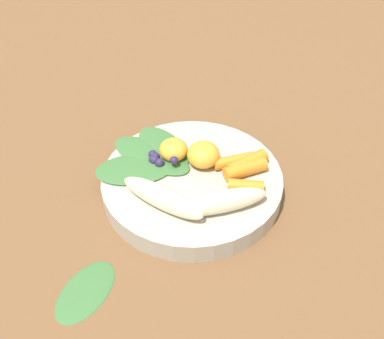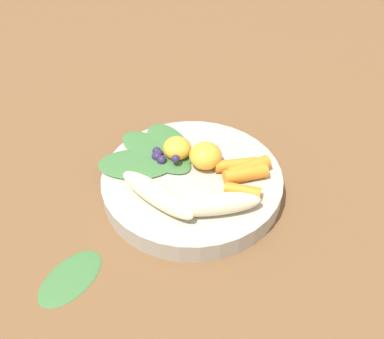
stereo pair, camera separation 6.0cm
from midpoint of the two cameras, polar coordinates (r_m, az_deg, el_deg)
name	(u,v)px [view 1 (the left image)]	position (r m, az deg, el deg)	size (l,w,h in m)	color
ground_plane	(192,190)	(0.63, -2.74, -2.80)	(2.40, 2.40, 0.00)	brown
bowl	(192,183)	(0.62, -2.78, -1.83)	(0.25, 0.25, 0.03)	#B2AD9E
banana_peeled_left	(221,202)	(0.55, 0.60, -4.33)	(0.12, 0.03, 0.03)	beige
banana_peeled_right	(162,198)	(0.56, -6.92, -3.77)	(0.12, 0.03, 0.03)	beige
orange_segment_near	(173,150)	(0.63, -5.15, 2.46)	(0.04, 0.04, 0.03)	#F4A833
orange_segment_far	(203,155)	(0.62, -1.33, 1.81)	(0.05, 0.05, 0.03)	#F4A833
carrot_front	(246,186)	(0.58, 4.00, -2.31)	(0.02, 0.02, 0.05)	orange
carrot_mid_left	(245,171)	(0.60, 4.08, -0.36)	(0.02, 0.02, 0.06)	orange
carrot_mid_right	(247,163)	(0.61, 4.33, 0.69)	(0.02, 0.02, 0.06)	orange
carrot_rear	(234,161)	(0.62, 2.68, 0.99)	(0.02, 0.02, 0.06)	orange
blueberry_pile	(158,160)	(0.63, -7.19, 1.16)	(0.04, 0.04, 0.02)	#2D234C
coconut_shred_patch	(136,167)	(0.63, -10.00, 0.19)	(0.05, 0.05, 0.00)	white
kale_leaf_left	(163,147)	(0.66, -6.34, 2.83)	(0.11, 0.06, 0.01)	#3D7038
kale_leaf_right	(151,155)	(0.64, -7.97, 1.74)	(0.13, 0.06, 0.01)	#3D7038
kale_leaf_rear	(134,169)	(0.62, -10.24, -0.08)	(0.11, 0.06, 0.01)	#3D7038
kale_leaf_stray	(85,290)	(0.55, -16.79, -14.86)	(0.09, 0.05, 0.01)	#3D7038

